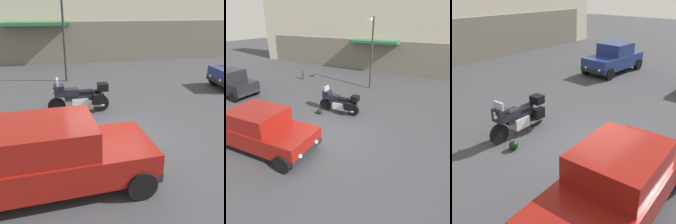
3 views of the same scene
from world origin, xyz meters
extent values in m
plane|color=#38383D|center=(0.00, 0.00, 0.00)|extent=(80.00, 80.00, 0.00)
cylinder|color=black|center=(-1.53, 2.39, 0.32)|extent=(0.64, 0.16, 0.64)
cylinder|color=black|center=(0.09, 2.45, 0.32)|extent=(0.64, 0.16, 0.64)
cylinder|color=#B7B7BC|center=(-1.51, 2.39, 0.75)|extent=(0.33, 0.08, 0.68)
cube|color=#B7B7BC|center=(-0.68, 2.42, 0.42)|extent=(0.61, 0.42, 0.36)
cube|color=black|center=(-0.68, 2.42, 0.66)|extent=(1.11, 0.32, 0.28)
cube|color=black|center=(-0.98, 2.41, 0.84)|extent=(0.53, 0.36, 0.24)
cube|color=black|center=(-0.48, 2.43, 0.80)|extent=(0.57, 0.32, 0.12)
cube|color=black|center=(-1.41, 2.40, 0.92)|extent=(0.38, 0.45, 0.40)
cube|color=#8C9EAD|center=(-1.45, 2.39, 1.22)|extent=(0.09, 0.40, 0.28)
sphere|color=#EAEACC|center=(-1.59, 2.39, 0.92)|extent=(0.14, 0.14, 0.14)
cylinder|color=black|center=(-1.33, 2.40, 1.02)|extent=(0.06, 0.62, 0.04)
cylinder|color=#B7B7BC|center=(-0.08, 2.25, 0.30)|extent=(0.55, 0.11, 0.09)
cube|color=black|center=(-0.02, 2.17, 0.58)|extent=(0.41, 0.21, 0.36)
cube|color=black|center=(-0.04, 2.73, 0.58)|extent=(0.41, 0.21, 0.36)
cube|color=black|center=(0.19, 2.46, 0.95)|extent=(0.37, 0.41, 0.28)
cylinder|color=black|center=(-0.53, 2.25, 0.15)|extent=(0.03, 0.13, 0.29)
sphere|color=black|center=(-1.51, 1.77, 0.14)|extent=(0.28, 0.28, 0.28)
cube|color=navy|center=(7.84, 4.10, 0.66)|extent=(3.88, 1.82, 0.68)
cube|color=navy|center=(7.99, 4.09, 1.32)|extent=(1.67, 1.59, 0.64)
cube|color=#8C9EAD|center=(7.24, 4.13, 1.32)|extent=(0.13, 1.40, 0.54)
cube|color=#8C9EAD|center=(8.74, 4.05, 1.32)|extent=(0.13, 1.40, 0.51)
cube|color=black|center=(6.00, 4.19, 0.42)|extent=(0.20, 1.64, 0.20)
cube|color=black|center=(9.69, 4.00, 0.42)|extent=(0.20, 1.64, 0.20)
cylinder|color=black|center=(6.36, 3.39, 0.32)|extent=(0.65, 0.25, 0.64)
cylinder|color=black|center=(6.43, 4.95, 0.32)|extent=(0.65, 0.25, 0.64)
cylinder|color=black|center=(9.25, 3.25, 0.32)|extent=(0.65, 0.25, 0.64)
cylinder|color=black|center=(9.33, 4.80, 0.32)|extent=(0.65, 0.25, 0.64)
sphere|color=silver|center=(5.92, 3.74, 0.54)|extent=(0.14, 0.14, 0.14)
sphere|color=silver|center=(5.97, 4.64, 0.54)|extent=(0.14, 0.14, 0.14)
cube|color=maroon|center=(-1.75, -1.89, 0.64)|extent=(4.60, 2.05, 0.64)
cube|color=maroon|center=(-1.70, -1.88, 1.26)|extent=(2.00, 1.74, 0.60)
cube|color=#8C9EAD|center=(-0.80, -1.82, 1.26)|extent=(0.16, 1.50, 0.51)
cube|color=#8C9EAD|center=(-2.60, -1.94, 1.26)|extent=(0.16, 1.50, 0.48)
cube|color=black|center=(0.44, -1.74, 0.42)|extent=(0.23, 1.76, 0.20)
cylinder|color=black|center=(-0.01, -0.93, 0.32)|extent=(0.65, 0.26, 0.64)
sphere|color=silver|center=(0.46, -1.26, 0.54)|extent=(0.14, 0.14, 0.14)
sphere|color=silver|center=(0.52, -2.22, 0.54)|extent=(0.14, 0.14, 0.14)
camera|label=1|loc=(-1.40, -6.83, 3.68)|focal=42.23mm
camera|label=2|loc=(4.43, -6.48, 4.62)|focal=34.01mm
camera|label=3|loc=(-6.05, -4.14, 4.46)|focal=45.12mm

